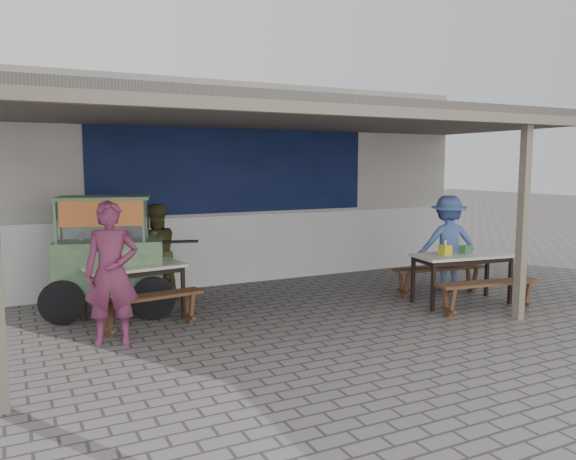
{
  "coord_description": "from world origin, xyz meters",
  "views": [
    {
      "loc": [
        -3.77,
        -6.13,
        2.09
      ],
      "look_at": [
        -0.25,
        0.9,
        1.16
      ],
      "focal_mm": 35.0,
      "sensor_mm": 36.0,
      "label": 1
    }
  ],
  "objects_px": {
    "bench_left_street": "(150,304)",
    "patron_wall_side": "(156,253)",
    "tissue_box": "(445,250)",
    "donation_box": "(466,249)",
    "bench_right_street": "(487,289)",
    "patron_street_side": "(111,273)",
    "vendor_cart": "(108,251)",
    "table_right": "(462,259)",
    "table_left": "(134,271)",
    "patron_right_table": "(448,243)",
    "bench_right_wall": "(439,274)",
    "condiment_bowl": "(125,262)",
    "bench_left_wall": "(121,287)",
    "condiment_jar": "(157,256)"
  },
  "relations": [
    {
      "from": "table_left",
      "to": "table_right",
      "type": "distance_m",
      "value": 4.75
    },
    {
      "from": "condiment_jar",
      "to": "patron_street_side",
      "type": "bearing_deg",
      "value": -124.44
    },
    {
      "from": "bench_right_street",
      "to": "table_right",
      "type": "bearing_deg",
      "value": 90.0
    },
    {
      "from": "vendor_cart",
      "to": "patron_right_table",
      "type": "bearing_deg",
      "value": 4.51
    },
    {
      "from": "patron_street_side",
      "to": "donation_box",
      "type": "xyz_separation_m",
      "value": [
        5.12,
        -0.33,
        -0.03
      ]
    },
    {
      "from": "condiment_jar",
      "to": "bench_left_street",
      "type": "bearing_deg",
      "value": -109.88
    },
    {
      "from": "bench_right_street",
      "to": "tissue_box",
      "type": "xyz_separation_m",
      "value": [
        -0.19,
        0.66,
        0.48
      ]
    },
    {
      "from": "patron_wall_side",
      "to": "patron_right_table",
      "type": "height_order",
      "value": "patron_right_table"
    },
    {
      "from": "tissue_box",
      "to": "condiment_bowl",
      "type": "bearing_deg",
      "value": 162.7
    },
    {
      "from": "vendor_cart",
      "to": "table_right",
      "type": "bearing_deg",
      "value": -4.81
    },
    {
      "from": "patron_wall_side",
      "to": "condiment_jar",
      "type": "height_order",
      "value": "patron_wall_side"
    },
    {
      "from": "bench_right_wall",
      "to": "donation_box",
      "type": "distance_m",
      "value": 0.71
    },
    {
      "from": "patron_right_table",
      "to": "patron_street_side",
      "type": "bearing_deg",
      "value": 27.59
    },
    {
      "from": "vendor_cart",
      "to": "condiment_bowl",
      "type": "xyz_separation_m",
      "value": [
        0.18,
        -0.25,
        -0.12
      ]
    },
    {
      "from": "bench_left_wall",
      "to": "table_left",
      "type": "bearing_deg",
      "value": -90.0
    },
    {
      "from": "table_right",
      "to": "patron_right_table",
      "type": "height_order",
      "value": "patron_right_table"
    },
    {
      "from": "bench_left_wall",
      "to": "condiment_jar",
      "type": "distance_m",
      "value": 0.73
    },
    {
      "from": "patron_street_side",
      "to": "patron_wall_side",
      "type": "height_order",
      "value": "patron_street_side"
    },
    {
      "from": "bench_right_street",
      "to": "bench_left_street",
      "type": "bearing_deg",
      "value": 171.32
    },
    {
      "from": "bench_right_wall",
      "to": "condiment_bowl",
      "type": "height_order",
      "value": "condiment_bowl"
    },
    {
      "from": "bench_left_street",
      "to": "bench_left_wall",
      "type": "height_order",
      "value": "same"
    },
    {
      "from": "bench_left_street",
      "to": "bench_left_wall",
      "type": "bearing_deg",
      "value": 90.0
    },
    {
      "from": "donation_box",
      "to": "condiment_bowl",
      "type": "bearing_deg",
      "value": 163.71
    },
    {
      "from": "donation_box",
      "to": "condiment_bowl",
      "type": "height_order",
      "value": "donation_box"
    },
    {
      "from": "patron_street_side",
      "to": "tissue_box",
      "type": "xyz_separation_m",
      "value": [
        4.74,
        -0.3,
        -0.01
      ]
    },
    {
      "from": "patron_street_side",
      "to": "table_left",
      "type": "bearing_deg",
      "value": 81.89
    },
    {
      "from": "table_right",
      "to": "bench_right_street",
      "type": "bearing_deg",
      "value": -90.0
    },
    {
      "from": "vendor_cart",
      "to": "condiment_bowl",
      "type": "height_order",
      "value": "vendor_cart"
    },
    {
      "from": "bench_left_wall",
      "to": "vendor_cart",
      "type": "bearing_deg",
      "value": -140.89
    },
    {
      "from": "table_right",
      "to": "tissue_box",
      "type": "relative_size",
      "value": 10.45
    },
    {
      "from": "bench_right_wall",
      "to": "patron_wall_side",
      "type": "height_order",
      "value": "patron_wall_side"
    },
    {
      "from": "bench_right_wall",
      "to": "condiment_bowl",
      "type": "bearing_deg",
      "value": 177.61
    },
    {
      "from": "vendor_cart",
      "to": "patron_street_side",
      "type": "distance_m",
      "value": 1.33
    },
    {
      "from": "tissue_box",
      "to": "donation_box",
      "type": "bearing_deg",
      "value": -3.99
    },
    {
      "from": "bench_right_wall",
      "to": "patron_right_table",
      "type": "relative_size",
      "value": 1.0
    },
    {
      "from": "vendor_cart",
      "to": "condiment_jar",
      "type": "xyz_separation_m",
      "value": [
        0.64,
        -0.12,
        -0.1
      ]
    },
    {
      "from": "bench_left_street",
      "to": "bench_right_wall",
      "type": "relative_size",
      "value": 0.87
    },
    {
      "from": "bench_right_street",
      "to": "patron_wall_side",
      "type": "distance_m",
      "value": 4.87
    },
    {
      "from": "patron_wall_side",
      "to": "condiment_bowl",
      "type": "bearing_deg",
      "value": 45.71
    },
    {
      "from": "bench_left_wall",
      "to": "tissue_box",
      "type": "xyz_separation_m",
      "value": [
        4.38,
        -1.81,
        0.49
      ]
    },
    {
      "from": "tissue_box",
      "to": "condiment_jar",
      "type": "relative_size",
      "value": 1.63
    },
    {
      "from": "condiment_jar",
      "to": "bench_right_wall",
      "type": "bearing_deg",
      "value": -13.02
    },
    {
      "from": "vendor_cart",
      "to": "donation_box",
      "type": "bearing_deg",
      "value": -3.86
    },
    {
      "from": "condiment_bowl",
      "to": "patron_wall_side",
      "type": "bearing_deg",
      "value": 51.71
    },
    {
      "from": "bench_left_street",
      "to": "patron_wall_side",
      "type": "xyz_separation_m",
      "value": [
        0.43,
        1.47,
        0.41
      ]
    },
    {
      "from": "table_right",
      "to": "condiment_bowl",
      "type": "height_order",
      "value": "condiment_bowl"
    },
    {
      "from": "bench_left_street",
      "to": "bench_right_wall",
      "type": "distance_m",
      "value": 4.58
    },
    {
      "from": "bench_right_wall",
      "to": "bench_left_wall",
      "type": "bearing_deg",
      "value": 172.51
    },
    {
      "from": "bench_right_street",
      "to": "patron_right_table",
      "type": "relative_size",
      "value": 1.0
    },
    {
      "from": "bench_right_street",
      "to": "patron_street_side",
      "type": "xyz_separation_m",
      "value": [
        -4.92,
        0.97,
        0.5
      ]
    }
  ]
}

